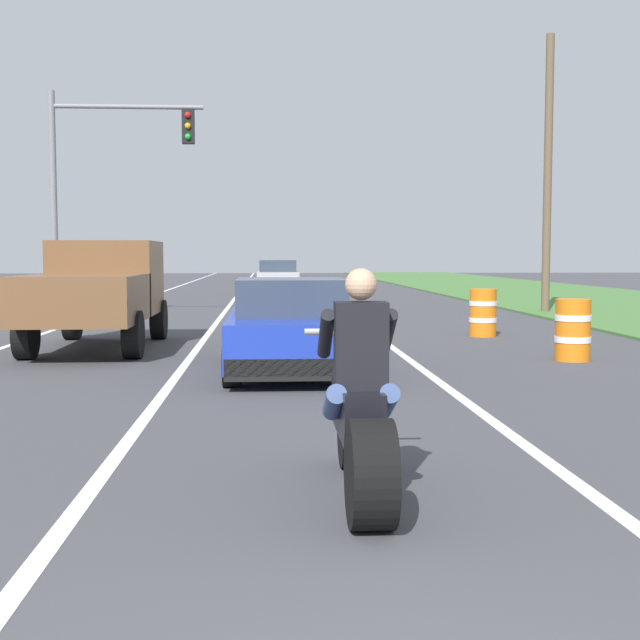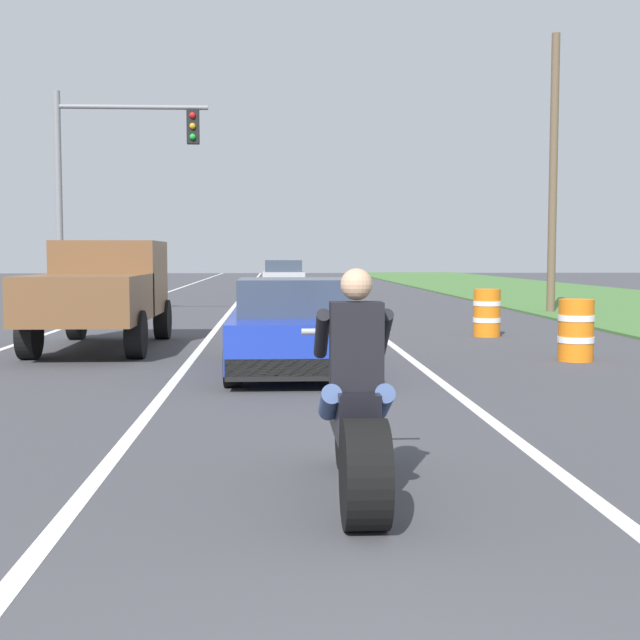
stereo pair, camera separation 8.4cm
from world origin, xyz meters
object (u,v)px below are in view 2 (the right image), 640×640
Objects in this scene: sports_car_blue at (292,328)px; traffic_light_mast_near at (104,170)px; construction_barrel_nearest at (576,330)px; distant_car_far_ahead at (283,277)px; pickup_truck_left_lane_brown at (102,288)px; construction_barrel_mid at (487,313)px; motorcycle_with_rider at (356,417)px.

traffic_light_mast_near reaches higher than sports_car_blue.
distant_car_far_ahead is at bearing 100.74° from construction_barrel_nearest.
traffic_light_mast_near is at bearing 100.36° from pickup_truck_left_lane_brown.
construction_barrel_mid is at bearing 95.50° from construction_barrel_nearest.
motorcycle_with_rider is at bearing -119.22° from construction_barrel_nearest.
sports_car_blue is (-0.30, 6.76, 0.04)m from motorcycle_with_rider.
distant_car_far_ahead is (4.86, 14.17, -3.18)m from traffic_light_mast_near.
construction_barrel_nearest is at bearing 11.47° from sports_car_blue.
traffic_light_mast_near reaches higher than motorcycle_with_rider.
traffic_light_mast_near is (-4.74, 10.45, 3.33)m from sports_car_blue.
motorcycle_with_rider is 0.55× the size of distant_car_far_ahead.
construction_barrel_mid is 0.25× the size of distant_car_far_ahead.
distant_car_far_ahead is (-0.19, 31.39, 0.18)m from motorcycle_with_rider.
motorcycle_with_rider is 6.77m from sports_car_blue.
sports_car_blue is 24.63m from distant_car_far_ahead.
construction_barrel_nearest is at bearing -45.52° from traffic_light_mast_near.
pickup_truck_left_lane_brown is (-3.72, 10.00, 0.51)m from motorcycle_with_rider.
construction_barrel_nearest is 24.12m from distant_car_far_ahead.
construction_barrel_nearest is 1.00× the size of construction_barrel_mid.
traffic_light_mast_near is 6.00× the size of construction_barrel_mid.
traffic_light_mast_near is at bearing -108.92° from distant_car_far_ahead.
pickup_truck_left_lane_brown is 7.88m from construction_barrel_mid.
construction_barrel_nearest is (9.35, -9.52, -3.45)m from traffic_light_mast_near.
construction_barrel_mid is (-0.40, 4.20, 0.00)m from construction_barrel_nearest.
pickup_truck_left_lane_brown reaches higher than motorcycle_with_rider.
distant_car_far_ahead is at bearing 80.61° from pickup_truck_left_lane_brown.
sports_car_blue is 6.63m from construction_barrel_mid.
construction_barrel_mid is at bearing 50.72° from sports_car_blue.
pickup_truck_left_lane_brown is 0.80× the size of traffic_light_mast_near.
motorcycle_with_rider is at bearing -89.66° from distant_car_far_ahead.
distant_car_far_ahead reaches higher than construction_barrel_mid.
distant_car_far_ahead reaches higher than sports_car_blue.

